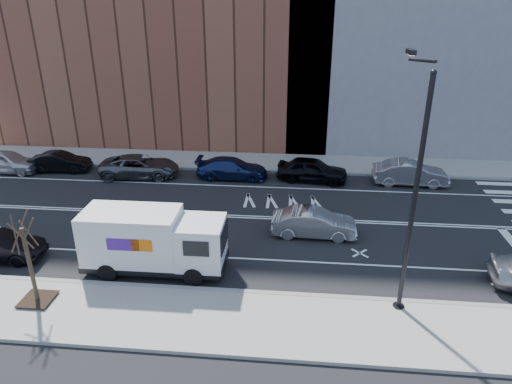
% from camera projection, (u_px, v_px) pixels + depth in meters
% --- Properties ---
extents(ground, '(120.00, 120.00, 0.00)m').
position_uv_depth(ground, '(242.00, 217.00, 24.97)').
color(ground, black).
rests_on(ground, ground).
extents(sidewalk_near, '(44.00, 3.60, 0.15)m').
position_uv_depth(sidewalk_near, '(212.00, 320.00, 16.90)').
color(sidewalk_near, gray).
rests_on(sidewalk_near, ground).
extents(sidewalk_far, '(44.00, 3.60, 0.15)m').
position_uv_depth(sidewalk_far, '(257.00, 162.00, 32.98)').
color(sidewalk_far, gray).
rests_on(sidewalk_far, ground).
extents(curb_near, '(44.00, 0.25, 0.17)m').
position_uv_depth(curb_near, '(221.00, 291.00, 18.54)').
color(curb_near, gray).
rests_on(curb_near, ground).
extents(curb_far, '(44.00, 0.25, 0.17)m').
position_uv_depth(curb_far, '(255.00, 170.00, 31.33)').
color(curb_far, gray).
rests_on(curb_far, ground).
extents(road_markings, '(40.00, 8.60, 0.01)m').
position_uv_depth(road_markings, '(242.00, 217.00, 24.97)').
color(road_markings, white).
rests_on(road_markings, ground).
extents(streetlight, '(0.44, 4.02, 9.34)m').
position_uv_depth(streetlight, '(413.00, 183.00, 16.02)').
color(streetlight, black).
rests_on(streetlight, ground).
extents(street_tree, '(1.20, 1.20, 3.75)m').
position_uv_depth(street_tree, '(32.00, 272.00, 17.34)').
color(street_tree, black).
rests_on(street_tree, ground).
extents(fedex_van, '(6.17, 2.24, 2.81)m').
position_uv_depth(fedex_van, '(153.00, 241.00, 19.54)').
color(fedex_van, black).
rests_on(fedex_van, ground).
extents(far_parked_a, '(4.50, 1.88, 1.52)m').
position_uv_depth(far_parked_a, '(7.00, 161.00, 31.02)').
color(far_parked_a, '#BBBBC0').
rests_on(far_parked_a, ground).
extents(far_parked_b, '(4.10, 1.65, 1.32)m').
position_uv_depth(far_parked_b, '(60.00, 162.00, 31.22)').
color(far_parked_b, black).
rests_on(far_parked_b, ground).
extents(far_parked_c, '(5.34, 2.86, 1.43)m').
position_uv_depth(far_parked_c, '(139.00, 166.00, 30.28)').
color(far_parked_c, '#52555A').
rests_on(far_parked_c, ground).
extents(far_parked_d, '(4.67, 1.92, 1.35)m').
position_uv_depth(far_parked_d, '(232.00, 168.00, 30.03)').
color(far_parked_d, navy).
rests_on(far_parked_d, ground).
extents(far_parked_e, '(4.73, 2.41, 1.54)m').
position_uv_depth(far_parked_e, '(312.00, 170.00, 29.53)').
color(far_parked_e, black).
rests_on(far_parked_e, ground).
extents(far_parked_f, '(4.66, 1.70, 1.53)m').
position_uv_depth(far_parked_f, '(410.00, 173.00, 28.98)').
color(far_parked_f, '#98989C').
rests_on(far_parked_f, ground).
extents(driving_sedan, '(4.24, 1.55, 1.39)m').
position_uv_depth(driving_sedan, '(314.00, 223.00, 22.77)').
color(driving_sedan, '#A9A9AD').
rests_on(driving_sedan, ground).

